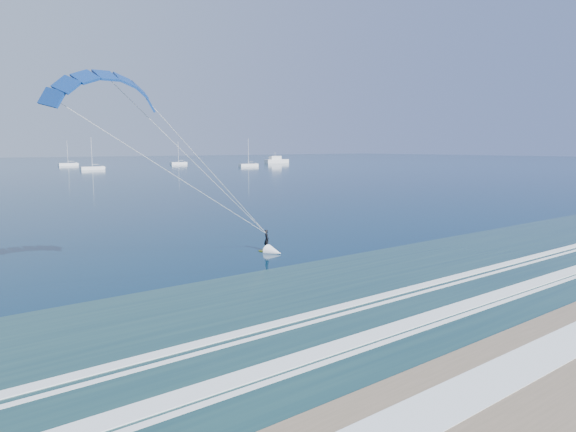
# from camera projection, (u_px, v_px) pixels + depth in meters

# --- Properties ---
(kitesurfer_rig) EXTENTS (20.14, 8.33, 13.90)m
(kitesurfer_rig) POSITION_uv_depth(u_px,v_px,m) (202.00, 171.00, 35.14)
(kitesurfer_rig) COLOR gold
(kitesurfer_rig) RESTS_ON ground
(motor_yacht) EXTENTS (13.57, 3.62, 5.80)m
(motor_yacht) POSITION_uv_depth(u_px,v_px,m) (276.00, 160.00, 270.78)
(motor_yacht) COLOR silver
(motor_yacht) RESTS_ON ground
(sailboat_3) EXTENTS (8.72, 2.40, 12.10)m
(sailboat_3) POSITION_uv_depth(u_px,v_px,m) (92.00, 168.00, 194.11)
(sailboat_3) COLOR silver
(sailboat_3) RESTS_ON ground
(sailboat_4) EXTENTS (8.44, 2.40, 11.52)m
(sailboat_4) POSITION_uv_depth(u_px,v_px,m) (68.00, 164.00, 235.35)
(sailboat_4) COLOR silver
(sailboat_4) RESTS_ON ground
(sailboat_5) EXTENTS (8.10, 2.40, 11.14)m
(sailboat_5) POSITION_uv_depth(u_px,v_px,m) (179.00, 163.00, 250.02)
(sailboat_5) COLOR silver
(sailboat_5) RESTS_ON ground
(sailboat_6) EXTENTS (9.10, 2.40, 12.28)m
(sailboat_6) POSITION_uv_depth(u_px,v_px,m) (248.00, 165.00, 225.88)
(sailboat_6) COLOR silver
(sailboat_6) RESTS_ON ground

